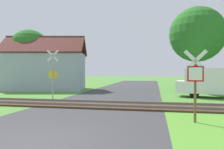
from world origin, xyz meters
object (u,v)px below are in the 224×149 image
crossing_sign_far (53,71)px  house (46,70)px  stop_sign_near (195,80)px  tree_right (197,35)px  tree_left (30,49)px  mail_truck (213,81)px

crossing_sign_far → house: (-4.39, 7.13, 0.15)m
stop_sign_near → tree_right: size_ratio=0.35×
tree_left → mail_truck: bearing=-14.9°
crossing_sign_far → tree_left: (-6.66, 7.70, 2.51)m
stop_sign_near → mail_truck: stop_sign_near is taller
tree_right → mail_truck: bearing=-85.2°
house → mail_truck: (16.05, -4.32, -0.90)m
tree_left → crossing_sign_far: bearing=-49.1°
stop_sign_near → crossing_sign_far: 10.72m
house → tree_right: (15.69, 0.01, 3.37)m
stop_sign_near → house: size_ratio=0.30×
crossing_sign_far → tree_right: bearing=20.2°
tree_right → mail_truck: (0.36, -4.33, -4.27)m
crossing_sign_far → tree_right: size_ratio=0.44×
crossing_sign_far → tree_right: 13.82m
house → tree_right: 16.04m
tree_right → mail_truck: 6.09m
stop_sign_near → tree_right: tree_right is taller
house → stop_sign_near: bearing=-56.3°
house → mail_truck: 16.65m
tree_right → house: bearing=-180.0°
tree_left → house: bearing=-14.0°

